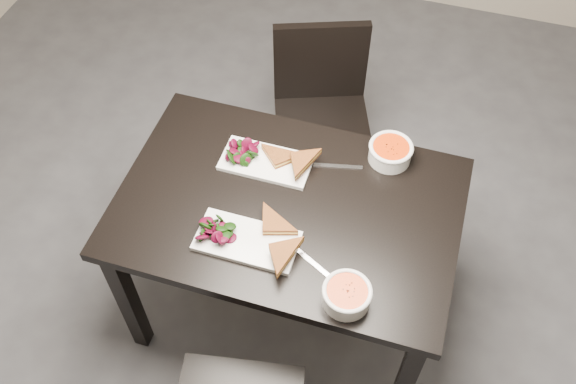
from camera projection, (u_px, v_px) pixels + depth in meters
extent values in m
plane|color=#47474C|center=(311.00, 336.00, 2.71)|extent=(5.00, 5.00, 0.00)
cube|color=black|center=(288.00, 207.00, 2.22)|extent=(1.20, 0.80, 0.04)
cube|color=black|center=(128.00, 300.00, 2.42)|extent=(0.06, 0.06, 0.71)
cube|color=black|center=(405.00, 380.00, 2.23)|extent=(0.06, 0.06, 0.71)
cube|color=black|center=(195.00, 169.00, 2.81)|extent=(0.06, 0.06, 0.71)
cube|color=black|center=(436.00, 228.00, 2.62)|extent=(0.06, 0.06, 0.71)
cube|color=black|center=(322.00, 127.00, 2.87)|extent=(0.54, 0.54, 0.04)
cube|color=black|center=(285.00, 190.00, 2.93)|extent=(0.05, 0.05, 0.41)
cube|color=black|center=(362.00, 186.00, 2.94)|extent=(0.05, 0.05, 0.41)
cube|color=black|center=(281.00, 133.00, 3.15)|extent=(0.05, 0.05, 0.41)
cube|color=black|center=(353.00, 130.00, 3.16)|extent=(0.05, 0.05, 0.41)
cube|color=black|center=(321.00, 62.00, 2.81)|extent=(0.41, 0.18, 0.40)
cube|color=white|center=(247.00, 241.00, 2.10)|extent=(0.34, 0.17, 0.02)
cylinder|color=white|center=(346.00, 296.00, 1.95)|extent=(0.15, 0.15, 0.06)
cylinder|color=#E8490A|center=(347.00, 292.00, 1.93)|extent=(0.13, 0.13, 0.02)
torus|color=white|center=(347.00, 291.00, 1.93)|extent=(0.16, 0.16, 0.02)
cube|color=silver|center=(315.00, 265.00, 2.05)|extent=(0.17, 0.10, 0.00)
cube|color=white|center=(266.00, 162.00, 2.31)|extent=(0.33, 0.16, 0.02)
cylinder|color=white|center=(390.00, 153.00, 2.31)|extent=(0.16, 0.16, 0.06)
cylinder|color=#E8490A|center=(391.00, 148.00, 2.29)|extent=(0.13, 0.13, 0.02)
torus|color=white|center=(391.00, 147.00, 2.28)|extent=(0.16, 0.16, 0.02)
cube|color=silver|center=(338.00, 166.00, 2.31)|extent=(0.18, 0.05, 0.00)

